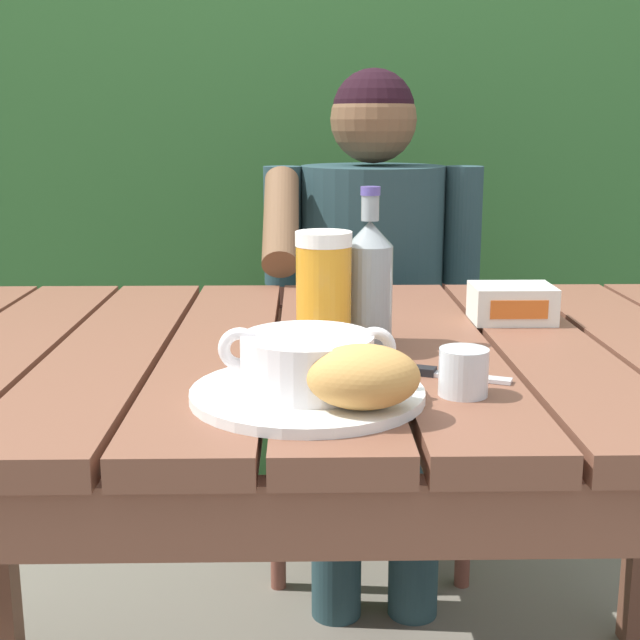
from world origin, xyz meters
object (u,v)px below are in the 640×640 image
(chair_near_diner, at_px, (365,371))
(serving_plate, at_px, (307,394))
(person_eating, at_px, (371,292))
(soup_bowl, at_px, (307,361))
(beer_glass, at_px, (324,292))
(beer_bottle, at_px, (369,280))
(butter_tub, at_px, (512,303))
(water_glass_small, at_px, (463,372))
(bread_roll, at_px, (363,377))
(table_knife, at_px, (433,373))

(chair_near_diner, bearing_deg, serving_plate, -97.53)
(person_eating, bearing_deg, soup_bowl, -98.89)
(person_eating, bearing_deg, beer_glass, -99.61)
(serving_plate, relative_size, beer_bottle, 1.21)
(person_eating, xyz_separation_m, butter_tub, (0.18, -0.56, 0.09))
(water_glass_small, bearing_deg, butter_tub, 68.99)
(chair_near_diner, relative_size, beer_bottle, 4.05)
(serving_plate, relative_size, water_glass_small, 4.67)
(soup_bowl, height_order, bread_roll, soup_bowl)
(beer_glass, bearing_deg, water_glass_small, -51.97)
(table_knife, bearing_deg, beer_bottle, 112.65)
(beer_bottle, height_order, water_glass_small, beer_bottle)
(beer_glass, bearing_deg, chair_near_diner, 82.20)
(butter_tub, bearing_deg, serving_plate, -129.86)
(bread_roll, height_order, butter_tub, bread_roll)
(person_eating, xyz_separation_m, bread_roll, (-0.09, -1.02, 0.11))
(chair_near_diner, bearing_deg, beer_glass, -97.80)
(bread_roll, xyz_separation_m, water_glass_small, (0.12, 0.08, -0.02))
(serving_plate, xyz_separation_m, soup_bowl, (0.00, 0.00, 0.04))
(bread_roll, relative_size, beer_bottle, 0.56)
(chair_near_diner, height_order, person_eating, person_eating)
(soup_bowl, xyz_separation_m, beer_glass, (0.02, 0.21, 0.04))
(person_eating, height_order, serving_plate, person_eating)
(bread_roll, bearing_deg, person_eating, 84.98)
(beer_bottle, height_order, table_knife, beer_bottle)
(butter_tub, bearing_deg, beer_glass, -149.36)
(soup_bowl, distance_m, table_knife, 0.19)
(person_eating, xyz_separation_m, water_glass_small, (0.03, -0.94, 0.09))
(chair_near_diner, bearing_deg, bread_roll, -94.35)
(beer_glass, height_order, table_knife, beer_glass)
(beer_bottle, xyz_separation_m, butter_tub, (0.24, 0.14, -0.06))
(chair_near_diner, relative_size, water_glass_small, 15.66)
(soup_bowl, relative_size, table_knife, 1.30)
(person_eating, distance_m, beer_glass, 0.76)
(bread_roll, height_order, table_knife, bread_roll)
(butter_tub, bearing_deg, chair_near_diner, 103.22)
(soup_bowl, bearing_deg, serving_plate, -104.04)
(person_eating, bearing_deg, beer_bottle, -94.85)
(soup_bowl, xyz_separation_m, beer_bottle, (0.09, 0.25, 0.05))
(soup_bowl, height_order, table_knife, soup_bowl)
(chair_near_diner, distance_m, beer_bottle, 0.97)
(water_glass_small, distance_m, table_knife, 0.09)
(beer_bottle, distance_m, water_glass_small, 0.27)
(serving_plate, distance_m, butter_tub, 0.51)
(chair_near_diner, relative_size, beer_glass, 5.44)
(soup_bowl, relative_size, beer_bottle, 0.91)
(table_knife, bearing_deg, chair_near_diner, 90.38)
(table_knife, bearing_deg, bread_roll, -122.05)
(chair_near_diner, xyz_separation_m, serving_plate, (-0.15, -1.14, 0.31))
(chair_near_diner, distance_m, soup_bowl, 1.20)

